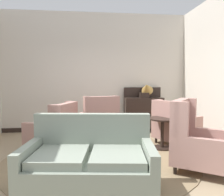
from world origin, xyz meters
TOP-DOWN VIEW (x-y plane):
  - ground at (0.00, 0.00)m, footprint 7.45×7.45m
  - wall_back at (0.00, 2.66)m, footprint 5.38×0.08m
  - wall_right at (2.61, 0.80)m, footprint 0.08×3.73m
  - baseboard_back at (0.00, 2.61)m, footprint 5.22×0.03m
  - area_rug at (0.00, 0.30)m, footprint 3.50×3.50m
  - coffee_table at (0.25, 0.19)m, footprint 0.97×0.97m
  - porcelain_vase at (0.23, 0.16)m, footprint 0.16×0.16m
  - settee at (-0.22, -0.94)m, footprint 1.70×1.10m
  - armchair_near_sideboard at (1.66, 0.96)m, footprint 1.05×1.06m
  - armchair_foreground_right at (-0.89, 0.88)m, footprint 1.05×1.04m
  - armchair_near_window at (0.04, 1.35)m, footprint 0.90×0.93m
  - armchair_far_left at (1.49, -0.43)m, footprint 1.23×1.21m
  - side_table at (1.30, 0.71)m, footprint 0.59×0.59m
  - sideboard at (1.33, 2.37)m, footprint 1.07×0.39m
  - gramophone at (1.38, 2.28)m, footprint 0.45×0.50m

SIDE VIEW (x-z plane):
  - ground at x=0.00m, z-range 0.00..0.00m
  - area_rug at x=0.00m, z-range 0.00..0.01m
  - baseboard_back at x=0.00m, z-range 0.00..0.12m
  - side_table at x=1.30m, z-range 0.07..0.72m
  - coffee_table at x=0.25m, z-range 0.16..0.64m
  - settee at x=-0.22m, z-range -0.08..0.88m
  - armchair_foreground_right at x=-0.89m, z-range -0.07..0.91m
  - armchair_near_sideboard at x=1.66m, z-range -0.07..0.93m
  - armchair_far_left at x=1.49m, z-range -0.11..1.01m
  - armchair_near_window at x=0.04m, z-range -0.08..1.00m
  - sideboard at x=1.33m, z-range -0.07..1.16m
  - porcelain_vase at x=0.23m, z-range 0.45..0.79m
  - gramophone at x=1.38m, z-range 0.94..1.43m
  - wall_back at x=0.00m, z-range 0.00..3.31m
  - wall_right at x=2.61m, z-range 0.00..3.31m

